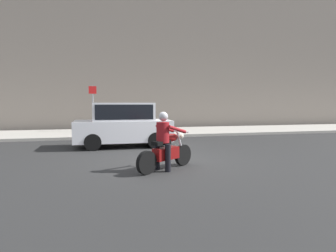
{
  "coord_description": "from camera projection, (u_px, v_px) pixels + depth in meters",
  "views": [
    {
      "loc": [
        -1.87,
        -8.58,
        1.8
      ],
      "look_at": [
        0.06,
        -0.24,
        1.1
      ],
      "focal_mm": 30.66,
      "sensor_mm": 36.0,
      "label": 1
    }
  ],
  "objects": [
    {
      "name": "ground_plane",
      "position": [
        164.0,
        161.0,
        8.9
      ],
      "size": [
        80.0,
        80.0,
        0.0
      ],
      "primitive_type": "plane",
      "color": "#272727"
    },
    {
      "name": "sidewalk_slab",
      "position": [
        135.0,
        132.0,
        16.66
      ],
      "size": [
        40.0,
        4.4,
        0.14
      ],
      "primitive_type": "cube",
      "color": "#A8A399",
      "rests_on": "ground_plane"
    },
    {
      "name": "building_facade",
      "position": [
        129.0,
        48.0,
        19.52
      ],
      "size": [
        40.0,
        1.4,
        11.01
      ],
      "primitive_type": "cube",
      "color": "slate",
      "rests_on": "ground_plane"
    },
    {
      "name": "motorcycle_with_rider_crimson",
      "position": [
        166.0,
        146.0,
        7.67
      ],
      "size": [
        1.75,
        1.25,
        1.56
      ],
      "color": "black",
      "rests_on": "ground_plane"
    },
    {
      "name": "parked_hatchback_white",
      "position": [
        123.0,
        124.0,
        11.71
      ],
      "size": [
        3.87,
        1.76,
        1.8
      ],
      "color": "silver",
      "rests_on": "ground_plane"
    },
    {
      "name": "street_sign_post",
      "position": [
        93.0,
        104.0,
        16.76
      ],
      "size": [
        0.44,
        0.08,
        2.65
      ],
      "color": "gray",
      "rests_on": "sidewalk_slab"
    }
  ]
}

